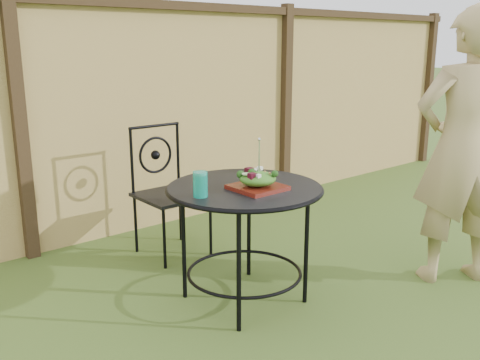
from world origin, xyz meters
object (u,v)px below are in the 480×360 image
at_px(patio_table, 244,209).
at_px(diner, 462,149).
at_px(patio_chair, 168,187).
at_px(salad_plate, 258,187).

bearing_deg(patio_table, diner, -26.86).
height_order(patio_table, diner, diner).
distance_m(patio_chair, salad_plate, 1.10).
bearing_deg(salad_plate, diner, -23.17).
height_order(patio_chair, salad_plate, patio_chair).
relative_size(patio_table, patio_chair, 0.97).
distance_m(patio_table, salad_plate, 0.18).
height_order(patio_table, salad_plate, salad_plate).
distance_m(patio_chair, diner, 2.04).
xyz_separation_m(patio_chair, salad_plate, (-0.07, -1.08, 0.23)).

